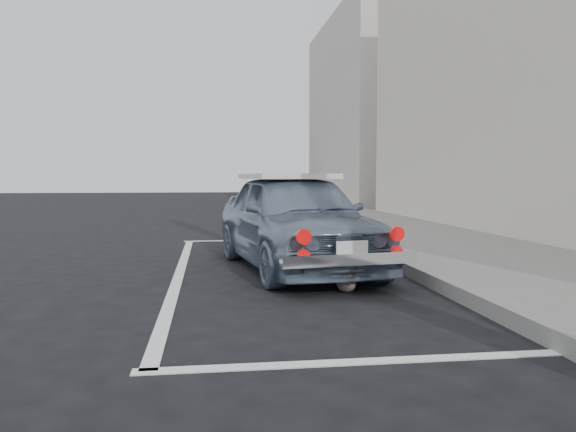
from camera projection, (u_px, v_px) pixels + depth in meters
name	position (u px, v px, depth m)	size (l,w,h in m)	color
ground	(283.00, 342.00, 4.04)	(80.00, 80.00, 0.00)	black
sidewalk	(537.00, 274.00, 6.45)	(2.80, 40.00, 0.15)	slate
building_far	(369.00, 112.00, 24.39)	(3.50, 10.00, 8.00)	beige
pline_rear	(370.00, 361.00, 3.61)	(3.00, 0.12, 0.01)	silver
pline_front	(265.00, 240.00, 10.53)	(3.00, 0.12, 0.01)	silver
pline_side	(179.00, 274.00, 6.88)	(0.12, 7.00, 0.01)	silver
retro_coupe	(295.00, 219.00, 7.25)	(2.05, 3.91, 1.27)	slate
cat	(347.00, 281.00, 5.79)	(0.22, 0.46, 0.25)	brown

